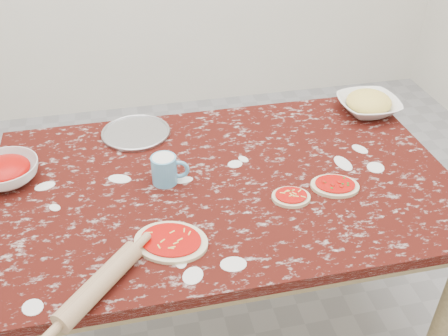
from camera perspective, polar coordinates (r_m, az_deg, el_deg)
ground at (r=2.32m, az=0.00°, el=-16.30°), size 4.00×4.00×0.00m
worktable at (r=1.84m, az=0.00°, el=-3.36°), size 1.60×1.00×0.75m
pizza_tray at (r=2.07m, az=-9.81°, el=3.86°), size 0.28×0.28×0.01m
sauce_bowl at (r=1.92m, az=-23.17°, el=-0.46°), size 0.27×0.27×0.07m
cheese_bowl at (r=2.27m, az=15.79°, el=6.70°), size 0.25×0.25×0.06m
flour_mug at (r=1.76m, az=-6.56°, el=-0.14°), size 0.13×0.09×0.10m
pizza_left at (r=1.55m, az=-5.94°, el=-8.17°), size 0.28×0.25×0.02m
pizza_mid at (r=1.72m, az=7.49°, el=-3.21°), size 0.15×0.13×0.02m
pizza_right at (r=1.79m, az=12.27°, el=-1.94°), size 0.19×0.17×0.02m
rolling_pin at (r=1.44m, az=-13.72°, el=-12.49°), size 0.24×0.26×0.06m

